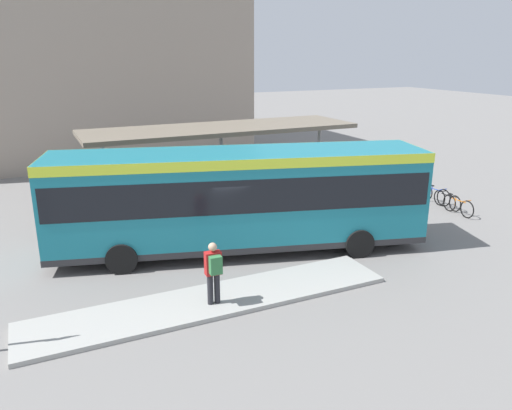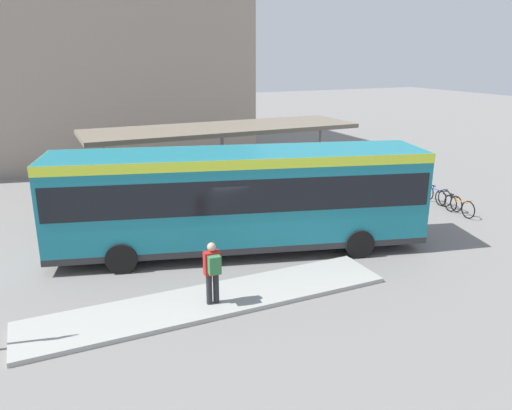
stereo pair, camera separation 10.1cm
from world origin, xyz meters
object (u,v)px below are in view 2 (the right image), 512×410
(pedestrian_waiting, at_px, (213,270))
(bicycle_blue, at_px, (436,195))
(bicycle_orange, at_px, (459,206))
(bicycle_black, at_px, (448,201))
(city_bus, at_px, (240,194))

(pedestrian_waiting, bearing_deg, bicycle_blue, -66.57)
(bicycle_orange, distance_m, bicycle_black, 0.83)
(city_bus, height_order, bicycle_black, city_bus)
(bicycle_black, xyz_separation_m, bicycle_blue, (0.09, 0.80, 0.03))
(pedestrian_waiting, relative_size, bicycle_orange, 0.99)
(city_bus, bearing_deg, bicycle_orange, 14.18)
(bicycle_orange, bearing_deg, bicycle_black, 167.17)
(bicycle_orange, height_order, bicycle_blue, bicycle_blue)
(pedestrian_waiting, xyz_separation_m, bicycle_blue, (11.82, 4.65, -0.68))
(pedestrian_waiting, distance_m, bicycle_orange, 11.93)
(bicycle_orange, xyz_separation_m, bicycle_blue, (0.31, 1.59, 0.02))
(city_bus, height_order, bicycle_orange, city_bus)
(pedestrian_waiting, bearing_deg, bicycle_black, -69.86)
(bicycle_black, relative_size, bicycle_blue, 0.90)
(city_bus, bearing_deg, pedestrian_waiting, -107.35)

